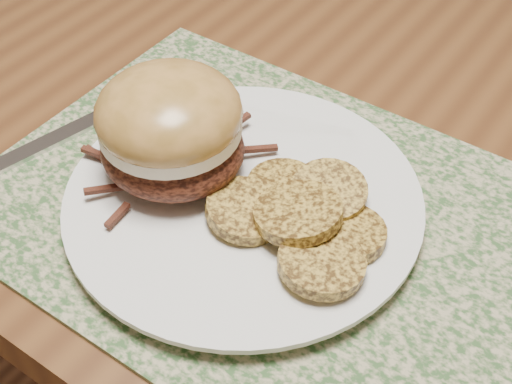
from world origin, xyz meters
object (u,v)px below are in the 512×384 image
(pork_sandwich, at_px, (170,128))
(fork, at_px, (95,120))
(dinner_plate, at_px, (243,202))
(dining_table, at_px, (502,164))

(pork_sandwich, distance_m, fork, 0.12)
(pork_sandwich, bearing_deg, dinner_plate, 16.06)
(dining_table, distance_m, pork_sandwich, 0.36)
(dinner_plate, bearing_deg, pork_sandwich, -172.87)
(dinner_plate, bearing_deg, fork, 176.05)
(dining_table, distance_m, dinner_plate, 0.31)
(dinner_plate, relative_size, pork_sandwich, 1.99)
(dinner_plate, xyz_separation_m, pork_sandwich, (-0.06, -0.01, 0.05))
(dinner_plate, distance_m, fork, 0.17)
(dining_table, xyz_separation_m, dinner_plate, (-0.13, -0.26, 0.09))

